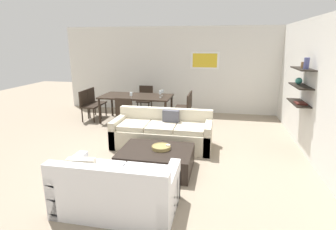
{
  "coord_description": "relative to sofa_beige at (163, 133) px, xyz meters",
  "views": [
    {
      "loc": [
        1.28,
        -5.1,
        2.21
      ],
      "look_at": [
        0.22,
        0.2,
        0.75
      ],
      "focal_mm": 28.78,
      "sensor_mm": 36.0,
      "label": 1
    }
  ],
  "objects": [
    {
      "name": "wine_glass_right_far",
      "position": [
        -0.42,
        1.87,
        0.58
      ],
      "size": [
        0.08,
        0.08,
        0.17
      ],
      "color": "silver",
      "rests_on": "dining_table"
    },
    {
      "name": "dining_chair_head",
      "position": [
        -1.15,
        2.65,
        0.21
      ],
      "size": [
        0.44,
        0.44,
        0.88
      ],
      "color": "black",
      "rests_on": "ground"
    },
    {
      "name": "sofa_beige",
      "position": [
        0.0,
        0.0,
        0.0
      ],
      "size": [
        2.12,
        0.9,
        0.78
      ],
      "color": "beige",
      "rests_on": "ground"
    },
    {
      "name": "dining_chair_right_near",
      "position": [
        0.26,
        1.52,
        0.21
      ],
      "size": [
        0.44,
        0.44,
        0.88
      ],
      "color": "black",
      "rests_on": "ground"
    },
    {
      "name": "candle_jar",
      "position": [
        0.33,
        -1.04,
        0.13
      ],
      "size": [
        0.08,
        0.08,
        0.08
      ],
      "primitive_type": "cylinder",
      "color": "silver",
      "rests_on": "coffee_table"
    },
    {
      "name": "decorative_bowl",
      "position": [
        0.21,
        -1.09,
        0.12
      ],
      "size": [
        0.34,
        0.34,
        0.07
      ],
      "color": "#99844C",
      "rests_on": "coffee_table"
    },
    {
      "name": "coffee_table",
      "position": [
        0.13,
        -1.14,
        -0.1
      ],
      "size": [
        1.27,
        0.96,
        0.38
      ],
      "color": "black",
      "rests_on": "ground"
    },
    {
      "name": "right_wall_shelf_unit",
      "position": [
        2.96,
        0.27,
        1.06
      ],
      "size": [
        0.34,
        8.2,
        2.7
      ],
      "color": "silver",
      "rests_on": "ground"
    },
    {
      "name": "loveseat_white",
      "position": [
        -0.11,
        -2.4,
        0.0
      ],
      "size": [
        1.58,
        0.9,
        0.78
      ],
      "color": "white",
      "rests_on": "ground"
    },
    {
      "name": "wine_glass_right_near",
      "position": [
        -0.42,
        1.62,
        0.59
      ],
      "size": [
        0.07,
        0.07,
        0.19
      ],
      "color": "silver",
      "rests_on": "dining_table"
    },
    {
      "name": "ground_plane",
      "position": [
        -0.07,
        -0.34,
        -0.29
      ],
      "size": [
        18.0,
        18.0,
        0.0
      ],
      "primitive_type": "plane",
      "color": "gray"
    },
    {
      "name": "dining_chair_right_far",
      "position": [
        0.26,
        1.97,
        0.21
      ],
      "size": [
        0.44,
        0.44,
        0.88
      ],
      "color": "black",
      "rests_on": "ground"
    },
    {
      "name": "dining_chair_foot",
      "position": [
        -1.15,
        0.84,
        0.21
      ],
      "size": [
        0.44,
        0.44,
        0.88
      ],
      "color": "black",
      "rests_on": "ground"
    },
    {
      "name": "dining_table",
      "position": [
        -1.15,
        1.75,
        0.4
      ],
      "size": [
        1.99,
        1.0,
        0.75
      ],
      "color": "black",
      "rests_on": "ground"
    },
    {
      "name": "dining_chair_left_far",
      "position": [
        -2.55,
        1.97,
        0.21
      ],
      "size": [
        0.44,
        0.44,
        0.88
      ],
      "color": "black",
      "rests_on": "ground"
    },
    {
      "name": "wine_glass_foot",
      "position": [
        -1.15,
        1.31,
        0.58
      ],
      "size": [
        0.07,
        0.07,
        0.18
      ],
      "color": "silver",
      "rests_on": "dining_table"
    },
    {
      "name": "back_wall_unit",
      "position": [
        0.24,
        3.19,
        1.06
      ],
      "size": [
        8.4,
        0.09,
        2.7
      ],
      "color": "silver",
      "rests_on": "ground"
    },
    {
      "name": "dining_chair_left_near",
      "position": [
        -2.55,
        1.52,
        0.21
      ],
      "size": [
        0.44,
        0.44,
        0.88
      ],
      "color": "black",
      "rests_on": "ground"
    }
  ]
}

